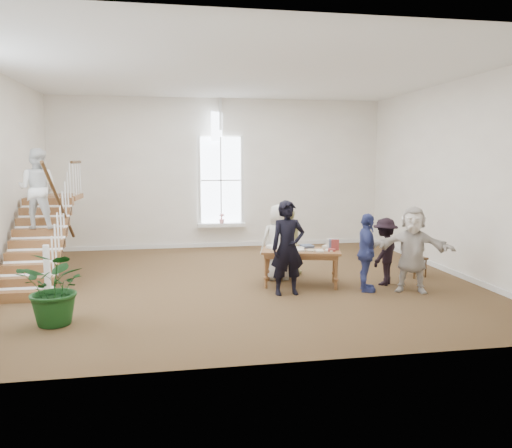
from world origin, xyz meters
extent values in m
plane|color=#4E381E|center=(0.00, 0.00, 0.00)|extent=(10.00, 10.00, 0.00)
plane|color=silver|center=(0.00, 4.50, 2.25)|extent=(10.00, 0.00, 10.00)
plane|color=silver|center=(0.00, -4.50, 2.25)|extent=(10.00, 0.00, 10.00)
plane|color=silver|center=(5.00, 0.00, 2.25)|extent=(0.00, 9.00, 9.00)
plane|color=white|center=(0.00, 0.00, 4.50)|extent=(10.00, 10.00, 0.00)
cube|color=white|center=(0.00, 4.32, 0.70)|extent=(1.45, 0.28, 0.10)
plane|color=white|center=(0.00, 4.44, 2.05)|extent=(2.60, 0.00, 2.60)
plane|color=white|center=(0.00, 4.44, 3.65)|extent=(0.60, 0.60, 0.85)
cube|color=white|center=(0.00, 4.47, 0.06)|extent=(10.00, 0.04, 0.12)
imported|color=pink|center=(0.00, 4.29, 0.90)|extent=(0.17, 0.17, 0.30)
cube|color=brown|center=(-4.35, -0.80, 0.10)|extent=(1.10, 0.30, 0.20)
cube|color=brown|center=(-4.35, -0.50, 0.30)|extent=(1.10, 0.30, 0.20)
cube|color=brown|center=(-4.35, -0.20, 0.50)|extent=(1.10, 0.30, 0.20)
cube|color=brown|center=(-4.35, 0.10, 0.70)|extent=(1.10, 0.30, 0.20)
cube|color=brown|center=(-4.35, 0.40, 0.90)|extent=(1.10, 0.30, 0.20)
cube|color=brown|center=(-4.35, 0.70, 1.10)|extent=(1.10, 0.30, 0.20)
cube|color=brown|center=(-4.35, 1.00, 1.30)|extent=(1.10, 0.30, 0.20)
cube|color=brown|center=(-4.35, 1.30, 1.50)|extent=(1.10, 0.30, 0.20)
cube|color=brown|center=(-4.35, 1.60, 1.70)|extent=(1.10, 0.30, 0.20)
cube|color=brown|center=(-4.35, 2.50, 1.74)|extent=(1.10, 1.20, 0.12)
cube|color=white|center=(-3.86, -0.95, 0.55)|extent=(0.10, 0.10, 1.10)
cylinder|color=#3C2510|center=(-3.85, 0.40, 1.75)|extent=(0.07, 2.74, 1.86)
imported|color=silver|center=(-4.35, 0.70, 2.06)|extent=(0.94, 0.79, 1.72)
cube|color=brown|center=(1.19, -0.54, 0.75)|extent=(1.81, 1.23, 0.05)
cube|color=brown|center=(1.19, -0.54, 0.68)|extent=(1.67, 1.09, 0.10)
cylinder|color=brown|center=(0.41, -0.65, 0.36)|extent=(0.07, 0.07, 0.73)
cylinder|color=brown|center=(1.81, -1.04, 0.36)|extent=(0.07, 0.07, 0.73)
cylinder|color=brown|center=(0.57, -0.05, 0.36)|extent=(0.07, 0.07, 0.73)
cylinder|color=brown|center=(1.98, -0.43, 0.36)|extent=(0.07, 0.07, 0.73)
cube|color=silver|center=(1.14, -0.66, 0.79)|extent=(0.17, 0.22, 0.03)
cube|color=beige|center=(1.80, -0.43, 0.80)|extent=(0.25, 0.26, 0.06)
cube|color=tan|center=(1.36, -0.73, 0.79)|extent=(0.28, 0.28, 0.03)
cube|color=silver|center=(0.65, -0.19, 0.80)|extent=(0.35, 0.37, 0.05)
cube|color=#4C5972|center=(1.39, -0.31, 0.80)|extent=(0.27, 0.29, 0.06)
cube|color=maroon|center=(0.76, -0.61, 0.79)|extent=(0.25, 0.29, 0.03)
cube|color=white|center=(0.69, -0.38, 0.79)|extent=(0.26, 0.24, 0.04)
cube|color=#BFB299|center=(1.19, -0.44, 0.79)|extent=(0.26, 0.30, 0.03)
cube|color=silver|center=(1.75, -0.76, 0.79)|extent=(0.23, 0.24, 0.03)
cube|color=beige|center=(1.53, -0.77, 0.79)|extent=(0.22, 0.32, 0.03)
cube|color=tan|center=(0.62, -0.16, 0.80)|extent=(0.18, 0.20, 0.05)
cube|color=silver|center=(0.68, -0.41, 0.80)|extent=(0.28, 0.33, 0.05)
cube|color=#4C5972|center=(0.65, -0.13, 0.79)|extent=(0.23, 0.29, 0.03)
cube|color=maroon|center=(1.80, -0.77, 0.80)|extent=(0.22, 0.26, 0.04)
imported|color=black|center=(0.74, -1.19, 0.95)|extent=(0.71, 0.49, 1.89)
imported|color=silver|center=(0.84, 0.06, 0.85)|extent=(0.89, 0.64, 1.71)
imported|color=#CAC47E|center=(1.14, 0.56, 0.77)|extent=(0.76, 0.59, 1.55)
imported|color=navy|center=(2.39, -1.23, 0.80)|extent=(0.64, 1.01, 1.61)
imported|color=black|center=(2.99, -0.78, 0.73)|extent=(1.03, 1.05, 1.45)
imported|color=silver|center=(3.29, -1.43, 0.88)|extent=(1.69, 1.18, 1.76)
imported|color=#123A13|center=(-3.40, -2.34, 0.62)|extent=(1.40, 1.31, 1.25)
cube|color=#3C2510|center=(4.00, -0.23, 0.44)|extent=(0.50, 0.50, 0.05)
cube|color=#3C2510|center=(3.95, -0.05, 0.70)|extent=(0.41, 0.14, 0.49)
cylinder|color=#3C2510|center=(3.88, -0.43, 0.21)|extent=(0.04, 0.04, 0.43)
cylinder|color=#3C2510|center=(4.20, -0.35, 0.21)|extent=(0.04, 0.04, 0.43)
cylinder|color=#3C2510|center=(3.80, -0.11, 0.21)|extent=(0.04, 0.04, 0.43)
cylinder|color=#3C2510|center=(4.12, -0.03, 0.21)|extent=(0.04, 0.04, 0.43)
camera|label=1|loc=(-1.55, -10.70, 2.71)|focal=35.00mm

